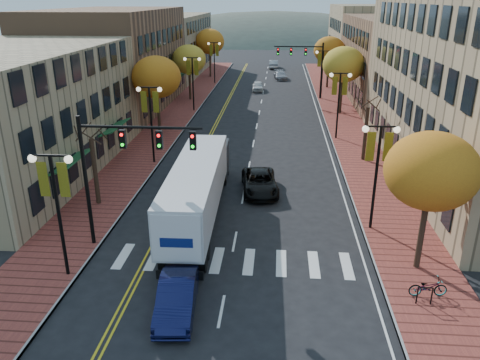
% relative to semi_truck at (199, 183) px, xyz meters
% --- Properties ---
extents(ground, '(200.00, 200.00, 0.00)m').
position_rel_semi_truck_xyz_m(ground, '(2.35, -6.91, -2.15)').
color(ground, black).
rests_on(ground, ground).
extents(sidewalk_left, '(4.00, 85.00, 0.15)m').
position_rel_semi_truck_xyz_m(sidewalk_left, '(-6.65, 25.59, -2.08)').
color(sidewalk_left, brown).
rests_on(sidewalk_left, ground).
extents(sidewalk_right, '(4.00, 85.00, 0.15)m').
position_rel_semi_truck_xyz_m(sidewalk_right, '(11.35, 25.59, -2.08)').
color(sidewalk_right, brown).
rests_on(sidewalk_right, ground).
extents(building_left_near, '(12.00, 22.00, 9.00)m').
position_rel_semi_truck_xyz_m(building_left_near, '(-14.65, 6.09, 2.35)').
color(building_left_near, '#9E8966').
rests_on(building_left_near, ground).
extents(building_left_mid, '(12.00, 24.00, 11.00)m').
position_rel_semi_truck_xyz_m(building_left_mid, '(-14.65, 29.09, 3.35)').
color(building_left_mid, brown).
rests_on(building_left_mid, ground).
extents(building_left_far, '(12.00, 26.00, 9.50)m').
position_rel_semi_truck_xyz_m(building_left_far, '(-14.65, 54.09, 2.60)').
color(building_left_far, '#9E8966').
rests_on(building_left_far, ground).
extents(building_right_mid, '(15.00, 24.00, 10.00)m').
position_rel_semi_truck_xyz_m(building_right_mid, '(20.85, 35.09, 2.85)').
color(building_right_mid, brown).
rests_on(building_right_mid, ground).
extents(building_right_far, '(15.00, 20.00, 11.00)m').
position_rel_semi_truck_xyz_m(building_right_far, '(20.85, 57.09, 3.35)').
color(building_right_far, '#9E8966').
rests_on(building_right_far, ground).
extents(tree_left_a, '(0.28, 0.28, 4.20)m').
position_rel_semi_truck_xyz_m(tree_left_a, '(-6.65, 1.09, 0.10)').
color(tree_left_a, '#382619').
rests_on(tree_left_a, sidewalk_left).
extents(tree_left_b, '(4.48, 4.48, 7.21)m').
position_rel_semi_truck_xyz_m(tree_left_b, '(-6.65, 17.09, 3.30)').
color(tree_left_b, '#382619').
rests_on(tree_left_b, sidewalk_left).
extents(tree_left_c, '(4.16, 4.16, 6.69)m').
position_rel_semi_truck_xyz_m(tree_left_c, '(-6.65, 33.09, 2.90)').
color(tree_left_c, '#382619').
rests_on(tree_left_c, sidewalk_left).
extents(tree_left_d, '(4.61, 4.61, 7.42)m').
position_rel_semi_truck_xyz_m(tree_left_d, '(-6.65, 51.09, 3.45)').
color(tree_left_d, '#382619').
rests_on(tree_left_d, sidewalk_left).
extents(tree_right_a, '(4.16, 4.16, 6.69)m').
position_rel_semi_truck_xyz_m(tree_right_a, '(11.35, -4.91, 2.90)').
color(tree_right_a, '#382619').
rests_on(tree_right_a, sidewalk_right).
extents(tree_right_b, '(0.28, 0.28, 4.20)m').
position_rel_semi_truck_xyz_m(tree_right_b, '(11.35, 11.09, 0.10)').
color(tree_right_b, '#382619').
rests_on(tree_right_b, sidewalk_right).
extents(tree_right_c, '(4.48, 4.48, 7.21)m').
position_rel_semi_truck_xyz_m(tree_right_c, '(11.35, 27.09, 3.30)').
color(tree_right_c, '#382619').
rests_on(tree_right_c, sidewalk_right).
extents(tree_right_d, '(4.35, 4.35, 7.00)m').
position_rel_semi_truck_xyz_m(tree_right_d, '(11.35, 43.09, 3.14)').
color(tree_right_d, '#382619').
rests_on(tree_right_d, sidewalk_right).
extents(lamp_left_a, '(1.96, 0.36, 6.05)m').
position_rel_semi_truck_xyz_m(lamp_left_a, '(-5.15, -6.91, 2.14)').
color(lamp_left_a, black).
rests_on(lamp_left_a, ground).
extents(lamp_left_b, '(1.96, 0.36, 6.05)m').
position_rel_semi_truck_xyz_m(lamp_left_b, '(-5.15, 9.09, 2.14)').
color(lamp_left_b, black).
rests_on(lamp_left_b, ground).
extents(lamp_left_c, '(1.96, 0.36, 6.05)m').
position_rel_semi_truck_xyz_m(lamp_left_c, '(-5.15, 27.09, 2.14)').
color(lamp_left_c, black).
rests_on(lamp_left_c, ground).
extents(lamp_left_d, '(1.96, 0.36, 6.05)m').
position_rel_semi_truck_xyz_m(lamp_left_d, '(-5.15, 45.09, 2.14)').
color(lamp_left_d, black).
rests_on(lamp_left_d, ground).
extents(lamp_right_a, '(1.96, 0.36, 6.05)m').
position_rel_semi_truck_xyz_m(lamp_right_a, '(9.85, -0.91, 2.14)').
color(lamp_right_a, black).
rests_on(lamp_right_a, ground).
extents(lamp_right_b, '(1.96, 0.36, 6.05)m').
position_rel_semi_truck_xyz_m(lamp_right_b, '(9.85, 17.09, 2.14)').
color(lamp_right_b, black).
rests_on(lamp_right_b, ground).
extents(lamp_right_c, '(1.96, 0.36, 6.05)m').
position_rel_semi_truck_xyz_m(lamp_right_c, '(9.85, 35.09, 2.14)').
color(lamp_right_c, black).
rests_on(lamp_right_c, ground).
extents(traffic_mast_near, '(6.10, 0.35, 7.00)m').
position_rel_semi_truck_xyz_m(traffic_mast_near, '(-3.13, -3.92, 2.77)').
color(traffic_mast_near, black).
rests_on(traffic_mast_near, ground).
extents(traffic_mast_far, '(6.10, 0.34, 7.00)m').
position_rel_semi_truck_xyz_m(traffic_mast_far, '(7.82, 35.08, 2.77)').
color(traffic_mast_far, black).
rests_on(traffic_mast_far, ground).
extents(semi_truck, '(2.71, 14.77, 3.68)m').
position_rel_semi_truck_xyz_m(semi_truck, '(0.00, 0.00, 0.00)').
color(semi_truck, black).
rests_on(semi_truck, ground).
extents(navy_sedan, '(1.88, 4.42, 1.42)m').
position_rel_semi_truck_xyz_m(navy_sedan, '(0.52, -9.07, -1.44)').
color(navy_sedan, '#0E1138').
rests_on(navy_sedan, ground).
extents(black_suv, '(2.84, 5.16, 1.37)m').
position_rel_semi_truck_xyz_m(black_suv, '(3.38, 4.04, -1.47)').
color(black_suv, black).
rests_on(black_suv, ground).
extents(car_far_white, '(1.69, 3.84, 1.28)m').
position_rel_semi_truck_xyz_m(car_far_white, '(1.55, 40.21, -1.51)').
color(car_far_white, silver).
rests_on(car_far_white, ground).
extents(car_far_silver, '(2.33, 4.62, 1.29)m').
position_rel_semi_truck_xyz_m(car_far_silver, '(4.65, 50.28, -1.51)').
color(car_far_silver, '#9A9AA1').
rests_on(car_far_silver, ground).
extents(car_far_oncoming, '(1.57, 4.47, 1.47)m').
position_rel_semi_truck_xyz_m(car_far_oncoming, '(3.42, 62.26, -1.41)').
color(car_far_oncoming, '#9A9BA1').
rests_on(car_far_oncoming, ground).
extents(bicycle, '(1.71, 0.72, 0.87)m').
position_rel_semi_truck_xyz_m(bicycle, '(11.16, -7.31, -1.56)').
color(bicycle, gray).
rests_on(bicycle, sidewalk_right).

